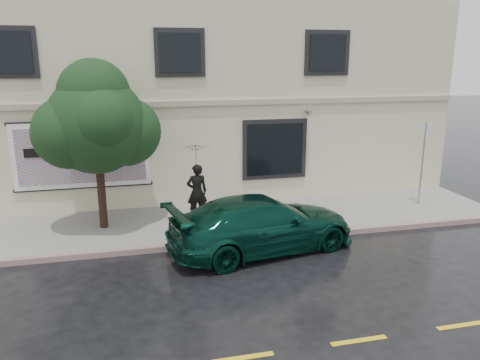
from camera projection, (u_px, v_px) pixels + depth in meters
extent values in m
plane|color=black|center=(209.00, 271.00, 11.41)|extent=(90.00, 90.00, 0.00)
cube|color=gray|center=(191.00, 224.00, 14.45)|extent=(20.00, 3.50, 0.15)
cube|color=gray|center=(200.00, 245.00, 12.81)|extent=(20.00, 0.18, 0.16)
cube|color=gold|center=(243.00, 358.00, 8.12)|extent=(19.00, 0.12, 0.01)
cube|color=beige|center=(170.00, 97.00, 18.99)|extent=(20.00, 8.00, 7.00)
cube|color=#9E9984|center=(181.00, 104.00, 15.16)|extent=(20.00, 0.12, 0.18)
cube|color=black|center=(275.00, 149.00, 16.30)|extent=(2.30, 0.10, 2.10)
cube|color=black|center=(275.00, 150.00, 16.24)|extent=(2.00, 0.05, 1.80)
cube|color=black|center=(8.00, 52.00, 13.58)|extent=(1.30, 0.05, 1.20)
cube|color=black|center=(180.00, 53.00, 14.70)|extent=(1.30, 0.05, 1.20)
cube|color=black|center=(328.00, 53.00, 15.82)|extent=(1.30, 0.05, 1.20)
cube|color=white|center=(82.00, 155.00, 14.81)|extent=(4.20, 0.06, 2.10)
cube|color=orange|center=(82.00, 155.00, 14.78)|extent=(3.90, 0.04, 1.80)
cube|color=black|center=(85.00, 187.00, 15.11)|extent=(4.30, 0.10, 0.10)
cube|color=black|center=(79.00, 122.00, 14.58)|extent=(4.30, 0.10, 0.10)
cube|color=black|center=(82.00, 151.00, 14.71)|extent=(3.40, 0.02, 0.28)
imported|color=#083225|center=(262.00, 224.00, 12.51)|extent=(5.44, 3.21, 1.49)
imported|color=black|center=(197.00, 192.00, 14.41)|extent=(0.68, 0.47, 1.76)
imported|color=black|center=(196.00, 153.00, 14.10)|extent=(1.05, 1.05, 0.70)
cylinder|color=black|center=(102.00, 192.00, 13.68)|extent=(0.24, 0.24, 2.17)
sphere|color=black|center=(96.00, 124.00, 13.17)|extent=(2.80, 2.80, 2.80)
cylinder|color=#94989C|center=(422.00, 164.00, 15.79)|extent=(0.06, 0.06, 2.82)
cube|color=silver|center=(426.00, 131.00, 15.50)|extent=(0.33, 0.14, 0.46)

